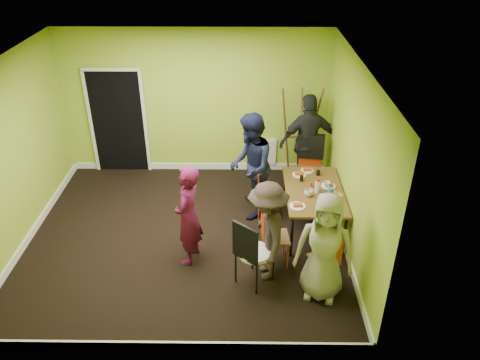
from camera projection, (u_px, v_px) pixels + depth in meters
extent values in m
plane|color=black|center=(187.00, 236.00, 7.55)|extent=(5.00, 5.00, 0.00)
cube|color=#A5C031|center=(196.00, 103.00, 8.78)|extent=(5.00, 0.04, 2.80)
cube|color=#A5C031|center=(155.00, 259.00, 4.90)|extent=(5.00, 0.04, 2.80)
cube|color=#A5C031|center=(11.00, 158.00, 6.86)|extent=(0.04, 4.50, 2.80)
cube|color=#A5C031|center=(352.00, 160.00, 6.81)|extent=(0.04, 4.50, 2.80)
cube|color=white|center=(174.00, 65.00, 6.13)|extent=(5.00, 4.50, 0.04)
cube|color=black|center=(118.00, 122.00, 8.96)|extent=(1.00, 0.05, 2.04)
cube|color=white|center=(263.00, 152.00, 9.25)|extent=(0.50, 0.04, 0.55)
cylinder|color=black|center=(292.00, 237.00, 6.94)|extent=(0.04, 0.04, 0.71)
cylinder|color=black|center=(344.00, 237.00, 6.94)|extent=(0.04, 0.04, 0.71)
cylinder|color=black|center=(285.00, 188.00, 8.13)|extent=(0.04, 0.04, 0.71)
cylinder|color=black|center=(330.00, 189.00, 8.13)|extent=(0.04, 0.04, 0.71)
cube|color=brown|center=(314.00, 191.00, 7.35)|extent=(0.90, 1.50, 0.04)
cylinder|color=#E04915|center=(259.00, 201.00, 8.08)|extent=(0.02, 0.02, 0.41)
cylinder|color=#E04915|center=(259.00, 210.00, 7.81)|extent=(0.02, 0.02, 0.41)
cylinder|color=#E04915|center=(277.00, 201.00, 8.07)|extent=(0.02, 0.02, 0.41)
cylinder|color=#E04915|center=(277.00, 211.00, 7.80)|extent=(0.02, 0.02, 0.41)
cube|color=brown|center=(268.00, 196.00, 7.84)|extent=(0.37, 0.37, 0.04)
cube|color=#E04915|center=(258.00, 183.00, 7.72)|extent=(0.04, 0.34, 0.45)
cylinder|color=#E04915|center=(262.00, 243.00, 7.03)|extent=(0.03, 0.03, 0.44)
cylinder|color=#E04915|center=(265.00, 257.00, 6.75)|extent=(0.03, 0.03, 0.44)
cylinder|color=#E04915|center=(284.00, 242.00, 7.05)|extent=(0.03, 0.03, 0.44)
cylinder|color=#E04915|center=(288.00, 256.00, 6.77)|extent=(0.03, 0.03, 0.44)
cube|color=brown|center=(275.00, 238.00, 6.79)|extent=(0.42, 0.42, 0.04)
cube|color=#E04915|center=(263.00, 224.00, 6.65)|extent=(0.06, 0.37, 0.49)
cylinder|color=#E04915|center=(319.00, 180.00, 8.62)|extent=(0.03, 0.03, 0.49)
cylinder|color=#E04915|center=(299.00, 178.00, 8.67)|extent=(0.03, 0.03, 0.49)
cylinder|color=#E04915|center=(318.00, 190.00, 8.30)|extent=(0.03, 0.03, 0.49)
cylinder|color=#E04915|center=(297.00, 188.00, 8.35)|extent=(0.03, 0.03, 0.49)
cube|color=brown|center=(309.00, 172.00, 8.36)|extent=(0.50, 0.50, 0.04)
cube|color=#E04915|center=(311.00, 152.00, 8.39)|extent=(0.41, 0.10, 0.54)
cylinder|color=#E04915|center=(318.00, 280.00, 6.37)|extent=(0.02, 0.02, 0.39)
cylinder|color=#E04915|center=(337.00, 275.00, 6.46)|extent=(0.02, 0.02, 0.39)
cylinder|color=#E04915|center=(308.00, 266.00, 6.61)|extent=(0.02, 0.02, 0.39)
cylinder|color=#E04915|center=(326.00, 261.00, 6.70)|extent=(0.02, 0.02, 0.39)
cube|color=brown|center=(324.00, 259.00, 6.44)|extent=(0.45, 0.45, 0.04)
cube|color=#E04915|center=(331.00, 253.00, 6.18)|extent=(0.32, 0.14, 0.44)
cylinder|color=black|center=(236.00, 268.00, 6.50)|extent=(0.03, 0.03, 0.49)
cylinder|color=black|center=(257.00, 280.00, 6.29)|extent=(0.03, 0.03, 0.49)
cylinder|color=black|center=(253.00, 255.00, 6.75)|extent=(0.03, 0.03, 0.49)
cylinder|color=black|center=(273.00, 266.00, 6.54)|extent=(0.03, 0.03, 0.49)
cylinder|color=white|center=(255.00, 253.00, 6.39)|extent=(0.46, 0.46, 0.05)
cube|color=black|center=(245.00, 243.00, 6.11)|extent=(0.34, 0.29, 0.55)
cylinder|color=brown|center=(286.00, 133.00, 8.75)|extent=(0.27, 0.44, 1.87)
cylinder|color=brown|center=(311.00, 133.00, 8.75)|extent=(0.27, 0.44, 1.87)
cylinder|color=brown|center=(300.00, 139.00, 8.51)|extent=(0.04, 0.43, 1.83)
cube|color=brown|center=(299.00, 137.00, 8.73)|extent=(0.50, 0.04, 0.04)
cylinder|color=white|center=(299.00, 175.00, 7.74)|extent=(0.23, 0.23, 0.01)
cylinder|color=white|center=(298.00, 206.00, 6.93)|extent=(0.24, 0.24, 0.01)
cylinder|color=white|center=(307.00, 170.00, 7.87)|extent=(0.22, 0.22, 0.01)
cylinder|color=white|center=(324.00, 210.00, 6.85)|extent=(0.26, 0.26, 0.01)
cylinder|color=white|center=(328.00, 186.00, 7.43)|extent=(0.23, 0.23, 0.01)
cylinder|color=white|center=(334.00, 196.00, 7.17)|extent=(0.24, 0.24, 0.01)
cylinder|color=white|center=(317.00, 186.00, 7.23)|extent=(0.08, 0.08, 0.21)
cylinder|color=blue|center=(331.00, 194.00, 7.01)|extent=(0.08, 0.08, 0.22)
cylinder|color=#E04915|center=(311.00, 184.00, 7.41)|extent=(0.04, 0.04, 0.08)
cylinder|color=black|center=(301.00, 179.00, 7.55)|extent=(0.06, 0.06, 0.09)
cylinder|color=black|center=(318.00, 173.00, 7.72)|extent=(0.07, 0.07, 0.08)
cylinder|color=black|center=(325.00, 204.00, 6.91)|extent=(0.07, 0.07, 0.09)
imported|color=white|center=(309.00, 193.00, 7.16)|extent=(0.13, 0.13, 0.10)
imported|color=white|center=(327.00, 185.00, 7.37)|extent=(0.11, 0.11, 0.10)
imported|color=#500D32|center=(188.00, 216.00, 6.67)|extent=(0.49, 0.64, 1.57)
imported|color=black|center=(251.00, 167.00, 7.67)|extent=(0.70, 0.90, 1.81)
imported|color=#2E231E|center=(267.00, 232.00, 6.39)|extent=(0.66, 1.03, 1.50)
imported|color=black|center=(308.00, 142.00, 8.47)|extent=(1.13, 0.66, 1.81)
imported|color=gray|center=(325.00, 248.00, 6.03)|extent=(0.87, 0.67, 1.58)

